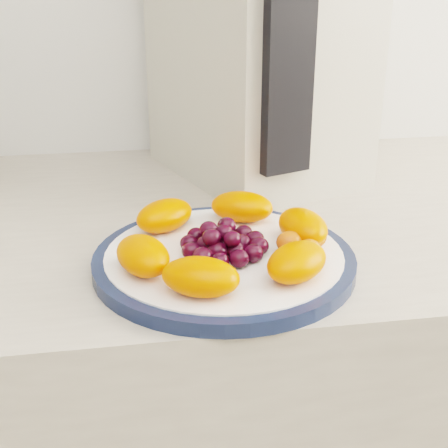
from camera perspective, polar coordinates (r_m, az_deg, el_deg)
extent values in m
cylinder|color=#141F3D|center=(0.67, 0.00, -3.36)|extent=(0.28, 0.28, 0.01)
cylinder|color=white|center=(0.67, 0.00, -3.29)|extent=(0.25, 0.25, 0.02)
cube|color=#B1AB9A|center=(0.93, 2.99, 16.04)|extent=(0.31, 0.36, 0.38)
cube|color=black|center=(0.77, 5.87, 14.92)|extent=(0.07, 0.04, 0.28)
ellipsoid|color=#FF4A00|center=(0.69, 7.22, -0.22)|extent=(0.06, 0.08, 0.04)
ellipsoid|color=#FF4A00|center=(0.74, 1.66, 1.59)|extent=(0.09, 0.07, 0.04)
ellipsoid|color=#FF4A00|center=(0.71, -5.46, 0.78)|extent=(0.09, 0.08, 0.04)
ellipsoid|color=#FF4A00|center=(0.62, -7.43, -2.87)|extent=(0.07, 0.09, 0.04)
ellipsoid|color=#FF4A00|center=(0.58, -2.15, -4.84)|extent=(0.09, 0.07, 0.04)
ellipsoid|color=#FF4A00|center=(0.61, 6.68, -3.46)|extent=(0.09, 0.09, 0.04)
ellipsoid|color=black|center=(0.66, 0.00, -1.88)|extent=(0.02, 0.02, 0.02)
ellipsoid|color=black|center=(0.66, 1.64, -1.77)|extent=(0.02, 0.02, 0.02)
ellipsoid|color=black|center=(0.68, 0.58, -1.29)|extent=(0.02, 0.02, 0.02)
ellipsoid|color=black|center=(0.67, -1.04, -1.31)|extent=(0.02, 0.02, 0.02)
ellipsoid|color=black|center=(0.66, -1.65, -1.94)|extent=(0.02, 0.02, 0.02)
ellipsoid|color=black|center=(0.64, -0.61, -2.50)|extent=(0.02, 0.02, 0.02)
ellipsoid|color=black|center=(0.65, 1.08, -2.46)|extent=(0.02, 0.02, 0.02)
ellipsoid|color=black|center=(0.67, 2.90, -1.38)|extent=(0.02, 0.02, 0.02)
ellipsoid|color=black|center=(0.69, 1.82, -0.85)|extent=(0.02, 0.02, 0.02)
ellipsoid|color=black|center=(0.69, 0.31, -0.62)|extent=(0.02, 0.02, 0.02)
ellipsoid|color=black|center=(0.69, -1.28, -0.77)|extent=(0.02, 0.02, 0.02)
ellipsoid|color=black|center=(0.68, -2.56, -1.11)|extent=(0.02, 0.02, 0.02)
ellipsoid|color=black|center=(0.66, -3.21, -1.77)|extent=(0.02, 0.02, 0.02)
ellipsoid|color=black|center=(0.65, -3.02, -2.47)|extent=(0.02, 0.02, 0.02)
ellipsoid|color=black|center=(0.63, -1.98, -3.00)|extent=(0.02, 0.02, 0.02)
ellipsoid|color=black|center=(0.63, -0.34, -3.39)|extent=(0.02, 0.02, 0.02)
ellipsoid|color=black|center=(0.63, 1.40, -3.18)|extent=(0.02, 0.02, 0.02)
ellipsoid|color=black|center=(0.64, 2.72, -2.69)|extent=(0.02, 0.02, 0.02)
ellipsoid|color=black|center=(0.66, 3.25, -2.02)|extent=(0.02, 0.02, 0.02)
ellipsoid|color=black|center=(0.65, 0.00, -0.81)|extent=(0.02, 0.02, 0.02)
ellipsoid|color=black|center=(0.67, 0.23, -0.17)|extent=(0.02, 0.02, 0.02)
ellipsoid|color=black|center=(0.66, -1.41, -0.51)|extent=(0.02, 0.02, 0.02)
ellipsoid|color=black|center=(0.64, -1.14, -1.26)|extent=(0.02, 0.02, 0.02)
ellipsoid|color=black|center=(0.64, 0.75, -1.39)|extent=(0.02, 0.02, 0.02)
ellipsoid|color=#E34A14|center=(0.66, 6.04, -1.63)|extent=(0.03, 0.03, 0.02)
ellipsoid|color=#E34A14|center=(0.68, 8.18, -1.24)|extent=(0.04, 0.03, 0.02)
ellipsoid|color=#E34A14|center=(0.65, 7.68, -2.40)|extent=(0.04, 0.04, 0.02)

